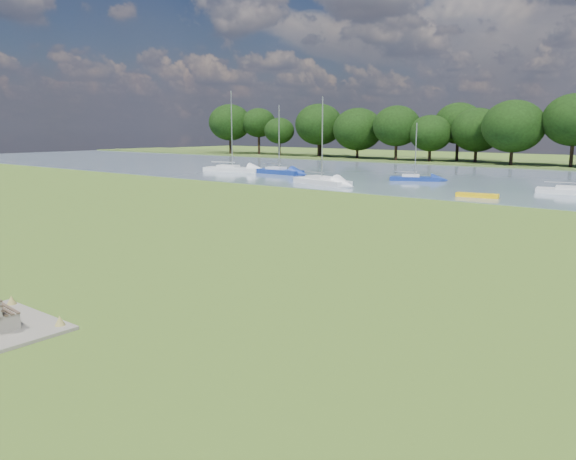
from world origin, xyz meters
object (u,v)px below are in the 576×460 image
Objects in this scene: sailboat_1 at (279,170)px; sailboat_7 at (321,180)px; sailboat_4 at (232,168)px; kayak at (477,195)px; sailboat_6 at (414,177)px; sailboat_2 at (576,190)px.

sailboat_1 is 0.97× the size of sailboat_7.
sailboat_7 is at bearing -34.89° from sailboat_4.
sailboat_7 is (11.56, -7.35, -0.02)m from sailboat_1.
sailboat_6 is at bearing 125.62° from kayak.
sailboat_4 reaches higher than sailboat_1.
sailboat_2 is at bearing -34.11° from sailboat_6.
sailboat_7 reaches higher than kayak.
kayak is 0.33× the size of sailboat_4.
sailboat_1 is 13.70m from sailboat_7.
sailboat_6 is at bearing -8.91° from sailboat_4.
kayak is at bearing -68.62° from sailboat_6.
sailboat_4 is 24.56m from sailboat_6.
sailboat_1 reaches higher than sailboat_6.
kayak is at bearing 12.71° from sailboat_7.
sailboat_6 is at bearing 10.69° from sailboat_1.
kayak is 9.58m from sailboat_2.
sailboat_2 is 40.93m from sailboat_4.
sailboat_2 is at bearing 41.48° from kayak.
sailboat_4 reaches higher than sailboat_6.
sailboat_1 is 0.82× the size of sailboat_4.
sailboat_7 is (18.61, -6.30, -0.03)m from sailboat_4.
sailboat_6 is (24.36, 3.11, -0.12)m from sailboat_4.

